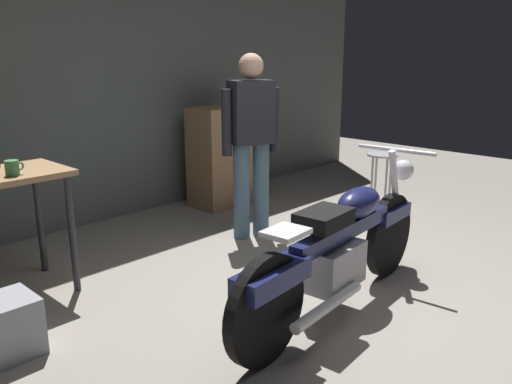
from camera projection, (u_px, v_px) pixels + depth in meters
The scene contains 7 objects.
ground_plane at pixel (332, 297), 3.72m from camera, with size 12.00×12.00×0.00m, color gray.
back_wall at pixel (105, 65), 5.19m from camera, with size 8.00×0.12×3.10m, color #56605B.
motorcycle at pixel (340, 247), 3.43m from camera, with size 2.19×0.61×1.00m.
person_standing at pixel (251, 138), 4.73m from camera, with size 0.54×0.33×1.67m.
shop_stool at pixel (382, 167), 5.57m from camera, with size 0.32×0.32×0.64m.
wooden_dresser at pixel (226, 155), 5.91m from camera, with size 0.80×0.47×1.10m.
mug_green_speckled at pixel (12, 168), 3.42m from camera, with size 0.12×0.09×0.10m.
Camera 1 is at (-2.83, -1.96, 1.68)m, focal length 36.93 mm.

